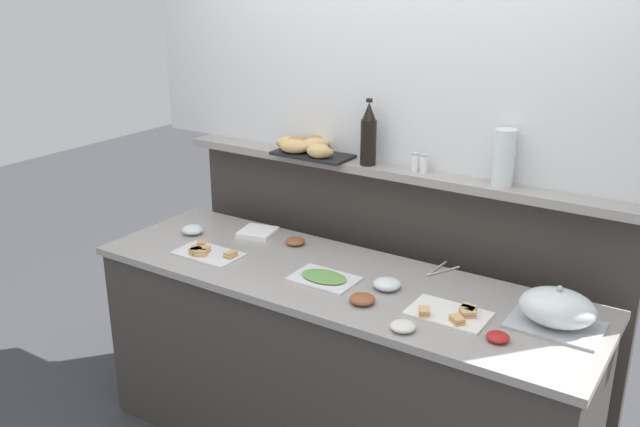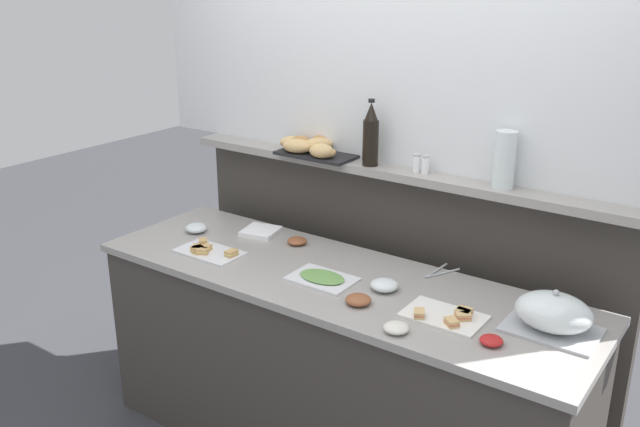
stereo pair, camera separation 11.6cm
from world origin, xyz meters
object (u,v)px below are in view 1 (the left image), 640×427
Objects in this scene: sandwich_platter_side at (451,313)px; serving_cloche at (557,309)px; glass_bowl_large at (193,230)px; serving_tongs at (439,270)px; condiment_bowl_teal at (362,299)px; pepper_shaker at (424,163)px; sandwich_platter_rear at (207,253)px; condiment_bowl_cream at (295,241)px; salt_shaker at (415,162)px; glass_bowl_medium at (387,284)px; napkin_stack at (258,232)px; cold_cuts_platter at (324,278)px; water_carafe at (504,158)px; condiment_bowl_red at (498,337)px; wine_bottle_dark at (369,135)px; bread_basket at (307,147)px; condiment_bowl_dark at (403,326)px.

sandwich_platter_side is 0.91× the size of serving_cloche.
glass_bowl_large reaches higher than serving_tongs.
pepper_shaker is at bearing 93.60° from condiment_bowl_teal.
glass_bowl_large is 0.60× the size of serving_tongs.
condiment_bowl_cream is (0.28, 0.33, 0.01)m from sandwich_platter_rear.
salt_shaker and pepper_shaker have the same top height.
glass_bowl_medium reaches higher than condiment_bowl_teal.
sandwich_platter_rear reaches higher than napkin_stack.
salt_shaker is at bearing 72.10° from cold_cuts_platter.
sandwich_platter_side is 1.25× the size of water_carafe.
condiment_bowl_red is at bearing -17.40° from condiment_bowl_cream.
serving_cloche reaches higher than condiment_bowl_teal.
water_carafe reaches higher than glass_bowl_large.
pepper_shaker reaches higher than glass_bowl_medium.
pepper_shaker is 0.38m from water_carafe.
serving_cloche is at bearing 0.83° from glass_bowl_large.
water_carafe reaches higher than serving_cloche.
water_carafe is (0.65, 0.02, -0.02)m from wine_bottle_dark.
serving_cloche is at bearing -45.72° from water_carafe.
condiment_bowl_red reaches higher than cold_cuts_platter.
salt_shaker is (0.17, 0.51, 0.43)m from cold_cuts_platter.
cold_cuts_platter is at bearing 6.22° from sandwich_platter_rear.
condiment_bowl_cream is 0.39× the size of water_carafe.
condiment_bowl_red is at bearing -45.37° from pepper_shaker.
pepper_shaker is at bearing 17.04° from napkin_stack.
sandwich_platter_side is 0.77m from pepper_shaker.
water_carafe is (0.41, -0.00, 0.08)m from salt_shaker.
sandwich_platter_rear is 0.90m from glass_bowl_medium.
salt_shaker is at bearing 17.99° from napkin_stack.
glass_bowl_large is (-1.82, -0.03, -0.05)m from serving_cloche.
condiment_bowl_teal reaches higher than condiment_bowl_cream.
bread_basket is at bearing 170.84° from serving_tongs.
glass_bowl_medium reaches higher than serving_tongs.
serving_cloche is at bearing 4.78° from glass_bowl_medium.
salt_shaker reaches higher than bread_basket.
condiment_bowl_teal is 1.21× the size of pepper_shaker.
serving_tongs is 0.96m from napkin_stack.
glass_bowl_large is 0.94× the size of glass_bowl_medium.
glass_bowl_medium is at bearing -82.30° from pepper_shaker.
glass_bowl_medium is 0.61m from pepper_shaker.
condiment_bowl_cream is at bearing 149.84° from condiment_bowl_dark.
condiment_bowl_teal is (-0.34, -0.09, 0.01)m from sandwich_platter_side.
sandwich_platter_rear and sandwich_platter_side have the same top height.
pepper_shaker is (1.07, 0.41, 0.42)m from glass_bowl_large.
condiment_bowl_cream is (-0.61, 0.20, -0.00)m from glass_bowl_medium.
serving_cloche is at bearing 17.87° from condiment_bowl_teal.
sandwich_platter_rear is at bearing -143.33° from salt_shaker.
glass_bowl_medium reaches higher than condiment_bowl_red.
cold_cuts_platter is at bearing -6.69° from glass_bowl_large.
condiment_bowl_cream is 0.30× the size of wine_bottle_dark.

